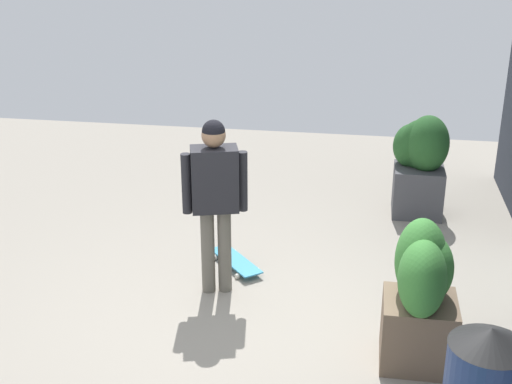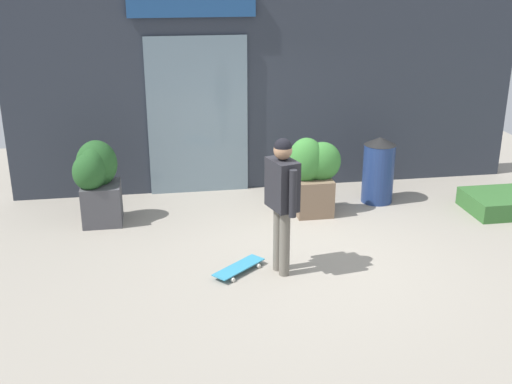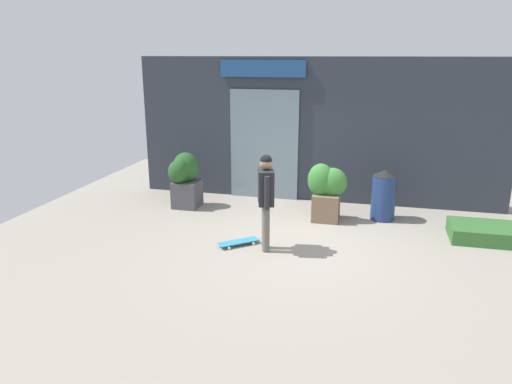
% 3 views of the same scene
% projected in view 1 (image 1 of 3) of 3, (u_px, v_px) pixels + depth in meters
% --- Properties ---
extents(ground_plane, '(12.00, 12.00, 0.00)m').
position_uv_depth(ground_plane, '(248.00, 318.00, 6.24)').
color(ground_plane, gray).
extents(skateboarder, '(0.37, 0.59, 1.72)m').
position_uv_depth(skateboarder, '(215.00, 189.00, 6.32)').
color(skateboarder, '#666056').
rests_on(skateboarder, ground_plane).
extents(skateboard, '(0.72, 0.66, 0.08)m').
position_uv_depth(skateboard, '(236.00, 261.00, 7.15)').
color(skateboard, teal).
rests_on(skateboard, ground_plane).
extents(planter_box_left, '(0.65, 0.66, 1.23)m').
position_uv_depth(planter_box_left, '(420.00, 158.00, 8.27)').
color(planter_box_left, '#47474C').
rests_on(planter_box_left, ground_plane).
extents(planter_box_right, '(0.81, 0.58, 1.20)m').
position_uv_depth(planter_box_right, '(421.00, 287.00, 5.40)').
color(planter_box_right, brown).
rests_on(planter_box_right, ground_plane).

